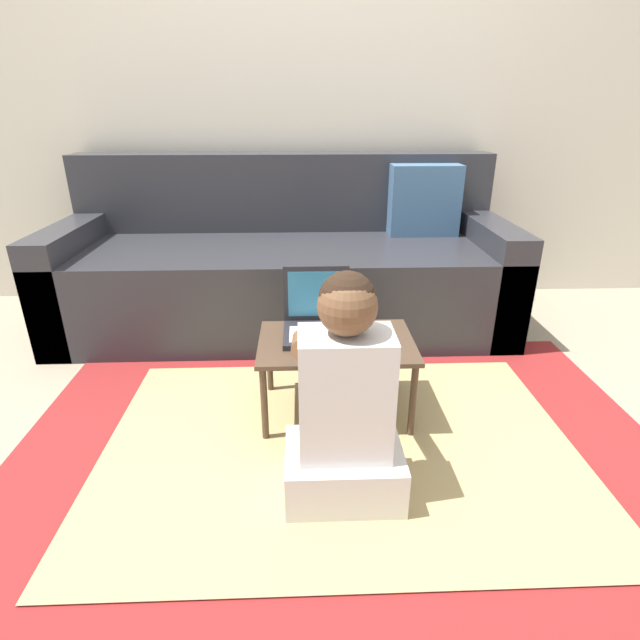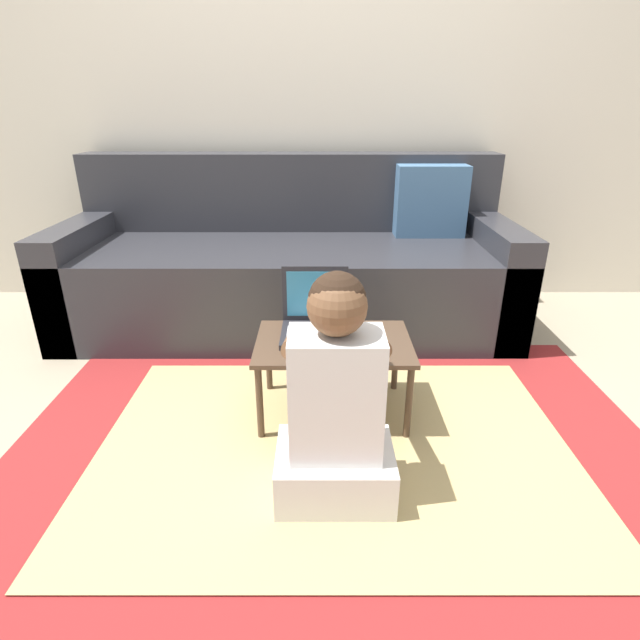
% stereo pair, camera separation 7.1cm
% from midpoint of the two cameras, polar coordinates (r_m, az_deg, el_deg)
% --- Properties ---
extents(ground_plane, '(16.00, 16.00, 0.00)m').
position_cam_midpoint_polar(ground_plane, '(1.82, -0.71, -12.82)').
color(ground_plane, gray).
extents(wall_back, '(9.00, 0.06, 2.50)m').
position_cam_midpoint_polar(wall_back, '(2.96, -0.32, 26.79)').
color(wall_back, beige).
rests_on(wall_back, ground_plane).
extents(area_rug, '(2.20, 1.57, 0.01)m').
position_cam_midpoint_polar(area_rug, '(1.75, 3.05, -14.27)').
color(area_rug, maroon).
rests_on(area_rug, ground_plane).
extents(couch, '(2.23, 0.85, 0.84)m').
position_cam_midpoint_polar(couch, '(2.62, -2.20, 6.00)').
color(couch, '#2D2D33').
rests_on(couch, ground_plane).
extents(laptop_desk, '(0.55, 0.37, 0.30)m').
position_cam_midpoint_polar(laptop_desk, '(1.79, 2.93, -3.38)').
color(laptop_desk, '#4C3828').
rests_on(laptop_desk, ground_plane).
extents(laptop, '(0.24, 0.22, 0.23)m').
position_cam_midpoint_polar(laptop, '(1.81, 0.79, -0.48)').
color(laptop, '#232328').
rests_on(laptop, laptop_desk).
extents(computer_mouse, '(0.06, 0.10, 0.03)m').
position_cam_midpoint_polar(computer_mouse, '(1.79, 6.86, -1.75)').
color(computer_mouse, '#B2B7C1').
rests_on(computer_mouse, laptop_desk).
extents(person_seated, '(0.34, 0.39, 0.69)m').
position_cam_midpoint_polar(person_seated, '(1.41, 3.49, -9.81)').
color(person_seated, silver).
rests_on(person_seated, ground_plane).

